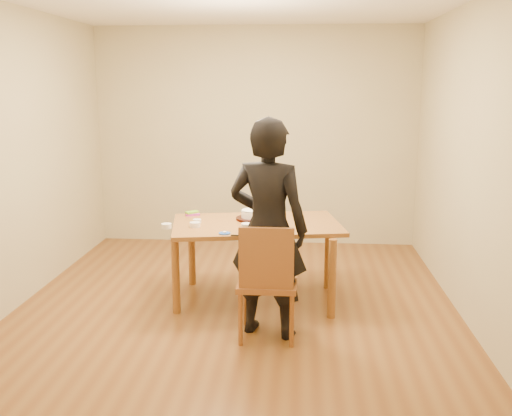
# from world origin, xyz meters

# --- Properties ---
(room_shell) EXTENTS (4.00, 4.50, 2.70)m
(room_shell) POSITION_xyz_m (0.00, 0.34, 1.35)
(room_shell) COLOR brown
(room_shell) RESTS_ON ground
(dining_table) EXTENTS (1.66, 1.15, 0.04)m
(dining_table) POSITION_xyz_m (0.17, 0.22, 0.73)
(dining_table) COLOR brown
(dining_table) RESTS_ON floor
(dining_chair) EXTENTS (0.47, 0.47, 0.04)m
(dining_chair) POSITION_xyz_m (0.32, -0.56, 0.45)
(dining_chair) COLOR brown
(dining_chair) RESTS_ON floor
(cake_plate) EXTENTS (0.30, 0.30, 0.02)m
(cake_plate) POSITION_xyz_m (0.12, 0.34, 0.76)
(cake_plate) COLOR #B0170B
(cake_plate) RESTS_ON dining_table
(cake) EXTENTS (0.20, 0.20, 0.06)m
(cake) POSITION_xyz_m (0.12, 0.34, 0.80)
(cake) COLOR white
(cake) RESTS_ON cake_plate
(frosting_dome) EXTENTS (0.19, 0.19, 0.03)m
(frosting_dome) POSITION_xyz_m (0.12, 0.34, 0.85)
(frosting_dome) COLOR white
(frosting_dome) RESTS_ON cake
(frosting_tub) EXTENTS (0.10, 0.10, 0.09)m
(frosting_tub) POSITION_xyz_m (0.12, -0.17, 0.79)
(frosting_tub) COLOR white
(frosting_tub) RESTS_ON dining_table
(frosting_lid) EXTENTS (0.10, 0.10, 0.01)m
(frosting_lid) POSITION_xyz_m (-0.07, -0.19, 0.75)
(frosting_lid) COLOR #1B49B5
(frosting_lid) RESTS_ON dining_table
(frosting_dollop) EXTENTS (0.04, 0.04, 0.02)m
(frosting_dollop) POSITION_xyz_m (-0.07, -0.19, 0.77)
(frosting_dollop) COLOR white
(frosting_dollop) RESTS_ON frosting_lid
(ramekin_green) EXTENTS (0.09, 0.09, 0.04)m
(ramekin_green) POSITION_xyz_m (-0.37, 0.01, 0.77)
(ramekin_green) COLOR white
(ramekin_green) RESTS_ON dining_table
(ramekin_yellow) EXTENTS (0.08, 0.08, 0.04)m
(ramekin_yellow) POSITION_xyz_m (-0.37, 0.16, 0.77)
(ramekin_yellow) COLOR white
(ramekin_yellow) RESTS_ON dining_table
(ramekin_multi) EXTENTS (0.09, 0.09, 0.04)m
(ramekin_multi) POSITION_xyz_m (-0.61, -0.05, 0.77)
(ramekin_multi) COLOR white
(ramekin_multi) RESTS_ON dining_table
(candy_box_pink) EXTENTS (0.15, 0.11, 0.02)m
(candy_box_pink) POSITION_xyz_m (-0.48, 0.47, 0.76)
(candy_box_pink) COLOR #DD34A9
(candy_box_pink) RESTS_ON dining_table
(candy_box_green) EXTENTS (0.13, 0.12, 0.02)m
(candy_box_green) POSITION_xyz_m (-0.48, 0.48, 0.78)
(candy_box_green) COLOR green
(candy_box_green) RESTS_ON candy_box_pink
(spatula) EXTENTS (0.17, 0.02, 0.01)m
(spatula) POSITION_xyz_m (0.07, -0.26, 0.75)
(spatula) COLOR black
(spatula) RESTS_ON dining_table
(person) EXTENTS (0.73, 0.58, 1.76)m
(person) POSITION_xyz_m (0.32, -0.51, 0.88)
(person) COLOR black
(person) RESTS_ON floor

